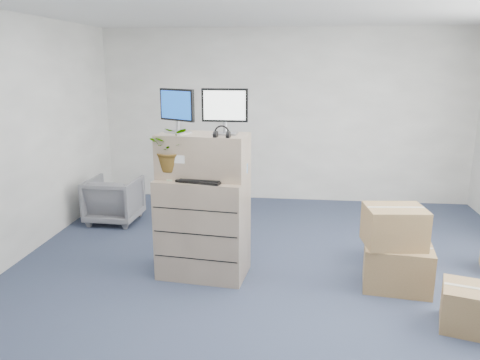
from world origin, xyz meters
name	(u,v)px	position (x,y,z in m)	size (l,w,h in m)	color
ground	(274,298)	(0.00, 0.00, 0.00)	(7.00, 7.00, 0.00)	#283349
wall_back	(285,116)	(0.00, 3.51, 1.40)	(6.00, 0.02, 2.80)	beige
filing_cabinet_lower	(203,227)	(-0.79, 0.48, 0.54)	(0.92, 0.56, 1.07)	gray
filing_cabinet_upper	(203,156)	(-0.78, 0.53, 1.31)	(0.92, 0.46, 0.46)	gray
monitor_left	(177,108)	(-1.06, 0.57, 1.79)	(0.41, 0.27, 0.45)	#99999E
monitor_right	(225,109)	(-0.55, 0.51, 1.80)	(0.47, 0.18, 0.46)	#99999E
headphones	(222,133)	(-0.55, 0.32, 1.58)	(0.16, 0.16, 0.02)	black
keyboard	(200,181)	(-0.78, 0.33, 1.09)	(0.47, 0.19, 0.02)	black
mouse	(235,182)	(-0.43, 0.32, 1.09)	(0.09, 0.06, 0.03)	silver
water_bottle	(212,165)	(-0.69, 0.52, 1.21)	(0.08, 0.08, 0.28)	#94979C
phone_dock	(199,172)	(-0.83, 0.54, 1.13)	(0.07, 0.06, 0.15)	silver
external_drive	(236,175)	(-0.44, 0.52, 1.11)	(0.22, 0.16, 0.07)	black
tissue_box	(234,167)	(-0.46, 0.53, 1.19)	(0.26, 0.13, 0.10)	#4598EC
potted_plant	(172,155)	(-1.09, 0.43, 1.33)	(0.47, 0.51, 0.45)	#B0C9A2
office_chair	(114,198)	(-2.40, 2.04, 0.36)	(0.70, 0.65, 0.72)	slate
cardboard_boxes	(436,258)	(1.65, 0.51, 0.29)	(2.12, 1.92, 0.85)	olive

